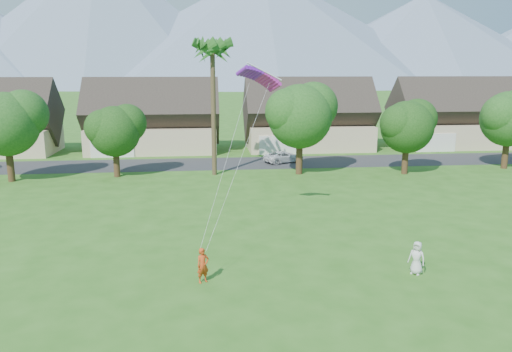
{
  "coord_description": "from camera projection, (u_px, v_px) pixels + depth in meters",
  "views": [
    {
      "loc": [
        -2.91,
        -17.75,
        9.84
      ],
      "look_at": [
        0.0,
        10.0,
        3.8
      ],
      "focal_mm": 35.0,
      "sensor_mm": 36.0,
      "label": 1
    }
  ],
  "objects": [
    {
      "name": "ground",
      "position": [
        282.0,
        324.0,
        19.63
      ],
      "size": [
        500.0,
        500.0,
        0.0
      ],
      "primitive_type": "plane",
      "color": "#2D6019",
      "rests_on": "ground"
    },
    {
      "name": "fan_palm",
      "position": [
        212.0,
        46.0,
        44.63
      ],
      "size": [
        3.0,
        3.0,
        13.8
      ],
      "color": "#4C3D26",
      "rests_on": "ground"
    },
    {
      "name": "kite_flyer",
      "position": [
        203.0,
        265.0,
        23.26
      ],
      "size": [
        0.73,
        0.64,
        1.68
      ],
      "primitive_type": "imported",
      "rotation": [
        0.0,
        0.0,
        0.48
      ],
      "color": "#C64016",
      "rests_on": "ground"
    },
    {
      "name": "houses_row",
      "position": [
        232.0,
        122.0,
        60.74
      ],
      "size": [
        72.75,
        8.19,
        8.86
      ],
      "color": "beige",
      "rests_on": "ground"
    },
    {
      "name": "watcher",
      "position": [
        417.0,
        258.0,
        24.22
      ],
      "size": [
        0.95,
        0.94,
        1.66
      ],
      "primitive_type": "imported",
      "rotation": [
        0.0,
        0.0,
        -0.75
      ],
      "color": "silver",
      "rests_on": "ground"
    },
    {
      "name": "street",
      "position": [
        232.0,
        163.0,
        52.68
      ],
      "size": [
        90.0,
        7.0,
        0.01
      ],
      "primitive_type": "cube",
      "color": "#2D2D30",
      "rests_on": "ground"
    },
    {
      "name": "parked_car",
      "position": [
        284.0,
        157.0,
        53.11
      ],
      "size": [
        4.8,
        3.65,
        1.21
      ],
      "primitive_type": "imported",
      "rotation": [
        0.0,
        0.0,
        2.0
      ],
      "color": "silver",
      "rests_on": "ground"
    },
    {
      "name": "tree_row",
      "position": [
        223.0,
        124.0,
        45.61
      ],
      "size": [
        62.27,
        6.67,
        8.45
      ],
      "color": "#47301C",
      "rests_on": "ground"
    },
    {
      "name": "mountain_ridge",
      "position": [
        227.0,
        32.0,
        267.26
      ],
      "size": [
        540.0,
        240.0,
        70.0
      ],
      "color": "slate",
      "rests_on": "ground"
    },
    {
      "name": "parafoil_kite",
      "position": [
        259.0,
        76.0,
        29.63
      ],
      "size": [
        2.89,
        1.41,
        0.5
      ],
      "rotation": [
        0.0,
        0.0,
        0.38
      ],
      "color": "purple",
      "rests_on": "ground"
    }
  ]
}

